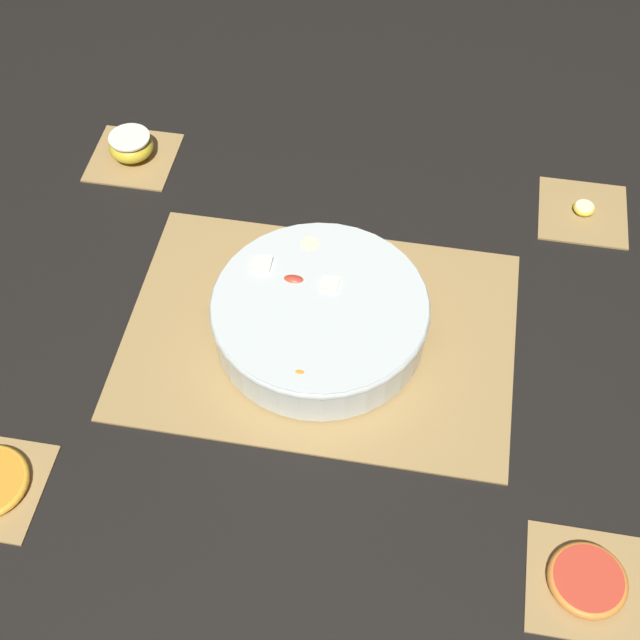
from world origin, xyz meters
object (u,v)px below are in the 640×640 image
at_px(apple_half, 131,146).
at_px(grapefruit_slice, 588,580).
at_px(fruit_salad_bowl, 319,315).
at_px(banana_coin_single, 584,208).

xyz_separation_m(apple_half, grapefruit_slice, (-0.66, 0.55, -0.01)).
distance_m(fruit_salad_bowl, banana_coin_single, 0.43).
relative_size(fruit_salad_bowl, grapefruit_slice, 3.22).
bearing_deg(apple_half, grapefruit_slice, 140.34).
bearing_deg(fruit_salad_bowl, banana_coin_single, -140.40).
distance_m(banana_coin_single, grapefruit_slice, 0.55).
xyz_separation_m(banana_coin_single, grapefruit_slice, (0.00, 0.55, 0.00)).
distance_m(apple_half, banana_coin_single, 0.66).
relative_size(fruit_salad_bowl, apple_half, 4.11).
bearing_deg(banana_coin_single, fruit_salad_bowl, 39.60).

